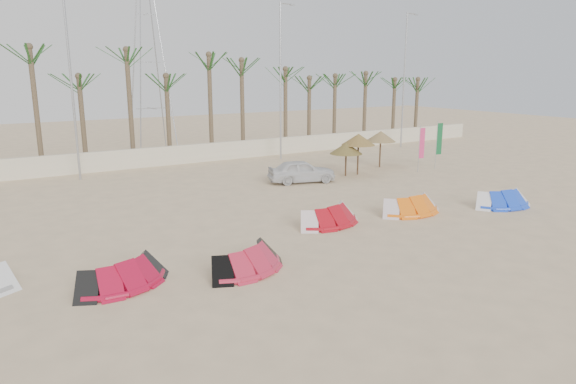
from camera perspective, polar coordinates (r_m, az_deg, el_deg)
ground at (r=17.68m, az=10.36°, el=-7.93°), size 120.00×120.00×0.00m
boundary_wall at (r=36.37m, az=-13.38°, el=3.93°), size 60.00×0.30×1.30m
palm_line at (r=37.56m, az=-13.62°, el=13.09°), size 52.00×4.00×7.70m
lamp_b at (r=32.57m, az=-22.89°, el=11.27°), size 1.25×0.14×11.00m
lamp_c at (r=37.45m, az=-0.79°, el=12.42°), size 1.25×0.14×11.00m
lamp_d at (r=44.81m, az=12.81°, el=12.24°), size 1.25×0.14×11.00m
pylon at (r=42.42m, az=-14.64°, el=4.26°), size 3.00×3.00×14.00m
kite_red_left at (r=16.53m, az=-18.08°, el=-8.36°), size 3.34×2.28×0.90m
kite_red_mid at (r=16.95m, az=-4.86°, el=-7.18°), size 3.36×2.35×0.90m
kite_red_right at (r=21.90m, az=4.27°, el=-2.42°), size 3.39×2.04×0.90m
kite_orange at (r=24.18m, az=13.11°, el=-1.23°), size 3.20×1.55×0.90m
kite_blue at (r=26.64m, az=22.37°, el=-0.56°), size 3.22×2.00×0.90m
parasol_left at (r=31.71m, az=6.48°, el=4.85°), size 2.02×2.02×2.09m
parasol_mid at (r=32.18m, az=7.84°, el=5.80°), size 2.10×2.10×2.57m
parasol_right at (r=35.00m, az=10.27°, el=6.10°), size 2.05×2.05×2.44m
flag_pink at (r=33.92m, az=14.58°, el=5.13°), size 0.45×0.05×2.99m
flag_green at (r=35.44m, az=16.37°, el=5.55°), size 0.45×0.09×3.19m
car at (r=29.86m, az=1.52°, el=2.33°), size 4.18×2.58×1.33m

